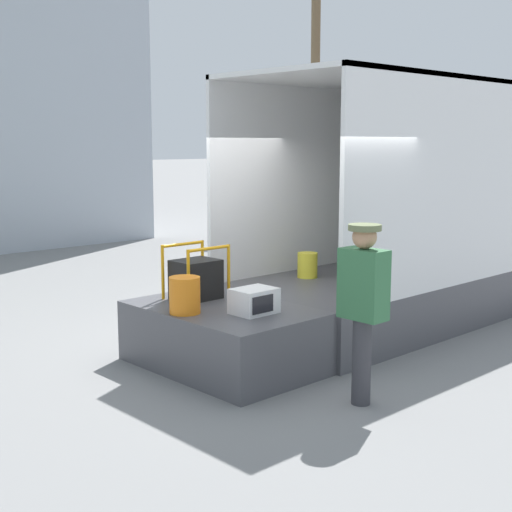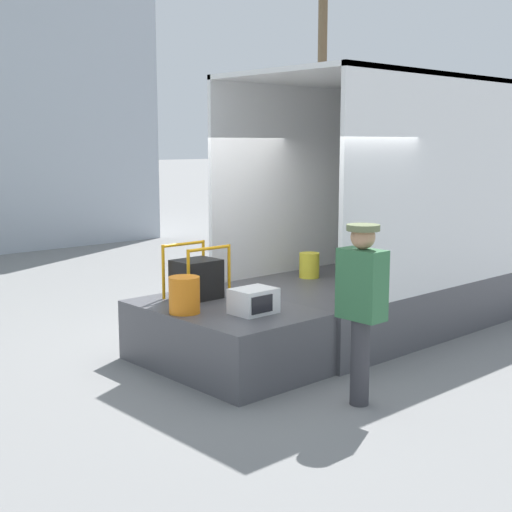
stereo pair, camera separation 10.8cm
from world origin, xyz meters
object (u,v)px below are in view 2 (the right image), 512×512
Objects in this scene: microwave at (254,301)px; worker_person at (362,296)px; portable_generator at (198,278)px; box_truck at (451,243)px; orange_bucket at (184,295)px; utility_pole at (322,75)px.

microwave is 1.32m from worker_person.
worker_person reaches higher than portable_generator.
box_truck is 4.41m from portable_generator.
microwave is 0.71× the size of portable_generator.
microwave is at bearing -91.09° from portable_generator.
orange_bucket is 0.23× the size of worker_person.
box_truck is at bearing -6.88° from portable_generator.
worker_person reaches higher than orange_bucket.
orange_bucket is at bearing -142.85° from utility_pole.
orange_bucket is at bearing -138.79° from portable_generator.
portable_generator is at bearing 93.85° from worker_person.
utility_pole is at bearing 43.88° from worker_person.
orange_bucket is (-0.54, -0.47, -0.04)m from portable_generator.
utility_pole is (7.14, 9.19, 3.51)m from box_truck.
utility_pole is at bearing 37.15° from orange_bucket.
orange_bucket is at bearing 136.37° from microwave.
worker_person is 0.20× the size of utility_pole.
box_truck reaches higher than orange_bucket.
microwave is (-4.40, -0.45, -0.15)m from box_truck.
box_truck is 0.73× the size of utility_pole.
portable_generator is (-4.38, 0.53, -0.05)m from box_truck.
box_truck reaches higher than worker_person.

